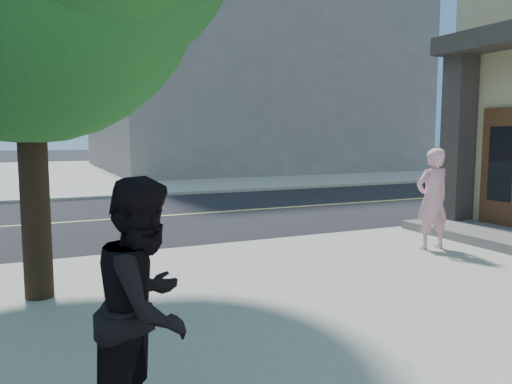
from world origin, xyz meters
name	(u,v)px	position (x,y,z in m)	size (l,w,h in m)	color
sidewalk_ne	(240,168)	(13.50, 21.50, 0.06)	(29.00, 25.00, 0.12)	#A1A08E
filler_ne	(243,60)	(14.00, 22.00, 7.12)	(18.00, 16.00, 14.00)	slate
man_on_phone	(432,199)	(7.48, -2.08, 1.06)	(0.69, 0.45, 1.88)	pink
pedestrian	(146,309)	(1.36, -5.76, 1.04)	(0.90, 0.70, 1.85)	black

